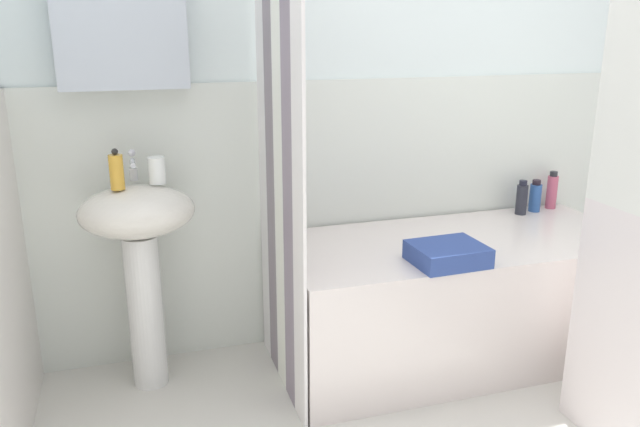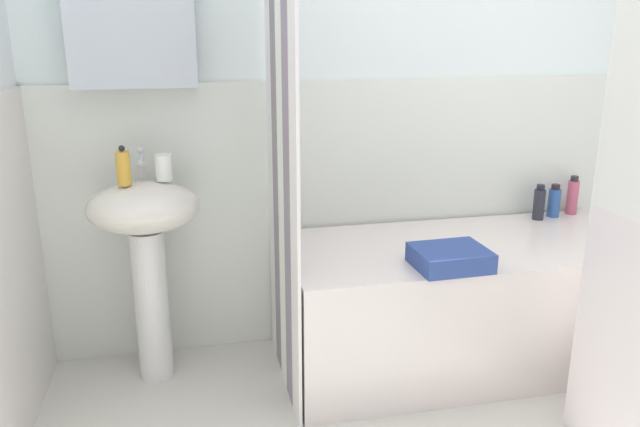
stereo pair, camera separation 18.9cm
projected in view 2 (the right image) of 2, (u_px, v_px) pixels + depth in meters
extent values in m
cube|color=white|center=(394.00, 78.00, 2.79)|extent=(3.60, 0.05, 2.40)
cube|color=silver|center=(392.00, 210.00, 2.93)|extent=(3.60, 0.02, 1.20)
cube|color=silver|center=(130.00, 13.00, 2.40)|extent=(0.48, 0.12, 0.56)
cylinder|color=silver|center=(152.00, 305.00, 2.59)|extent=(0.14, 0.14, 0.64)
ellipsoid|color=silver|center=(144.00, 207.00, 2.47)|extent=(0.44, 0.34, 0.20)
cylinder|color=silver|center=(142.00, 171.00, 2.52)|extent=(0.03, 0.03, 0.05)
cylinder|color=silver|center=(141.00, 160.00, 2.46)|extent=(0.02, 0.10, 0.02)
sphere|color=silver|center=(141.00, 150.00, 2.50)|extent=(0.03, 0.03, 0.03)
cylinder|color=gold|center=(123.00, 168.00, 2.38)|extent=(0.05, 0.05, 0.13)
sphere|color=black|center=(122.00, 148.00, 2.36)|extent=(0.02, 0.02, 0.02)
cylinder|color=white|center=(164.00, 167.00, 2.46)|extent=(0.07, 0.07, 0.10)
cube|color=silver|center=(464.00, 302.00, 2.73)|extent=(1.55, 0.69, 0.55)
cube|color=white|center=(294.00, 158.00, 2.10)|extent=(0.01, 0.14, 2.00)
cube|color=gray|center=(288.00, 150.00, 2.23)|extent=(0.01, 0.14, 2.00)
cube|color=white|center=(281.00, 144.00, 2.36)|extent=(0.01, 0.14, 2.00)
cube|color=gray|center=(276.00, 137.00, 2.48)|extent=(0.01, 0.14, 2.00)
cube|color=white|center=(271.00, 132.00, 2.61)|extent=(0.01, 0.14, 2.00)
cylinder|color=#BF536E|center=(572.00, 197.00, 3.04)|extent=(0.05, 0.05, 0.16)
cylinder|color=#24262B|center=(575.00, 179.00, 3.01)|extent=(0.04, 0.04, 0.02)
cylinder|color=#2E58A0|center=(554.00, 203.00, 3.00)|extent=(0.06, 0.06, 0.13)
cylinder|color=black|center=(556.00, 187.00, 2.98)|extent=(0.04, 0.04, 0.02)
cylinder|color=#272933|center=(539.00, 205.00, 2.95)|extent=(0.05, 0.05, 0.14)
cylinder|color=#1D1E2D|center=(541.00, 187.00, 2.93)|extent=(0.04, 0.04, 0.02)
cube|color=#2F468B|center=(450.00, 258.00, 2.37)|extent=(0.28, 0.24, 0.07)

